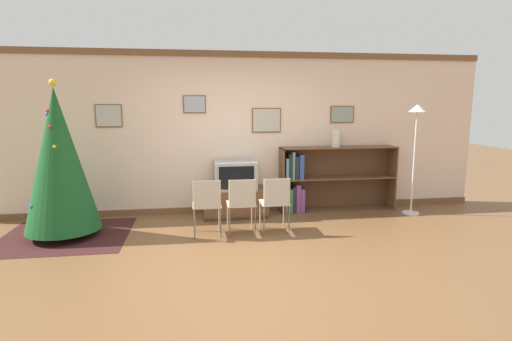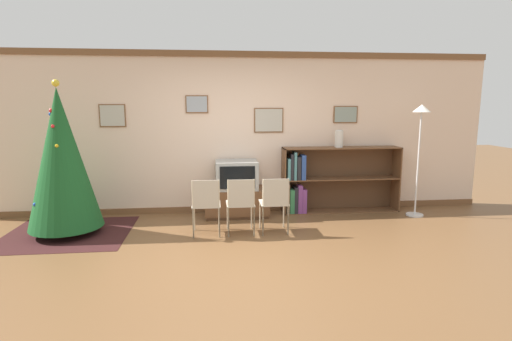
# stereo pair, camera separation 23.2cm
# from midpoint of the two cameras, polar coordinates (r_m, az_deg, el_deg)

# --- Properties ---
(ground_plane) EXTENTS (24.00, 24.00, 0.00)m
(ground_plane) POSITION_cam_midpoint_polar(r_m,az_deg,el_deg) (4.99, -2.66, -12.27)
(ground_plane) COLOR brown
(wall_back) EXTENTS (8.85, 0.11, 2.70)m
(wall_back) POSITION_cam_midpoint_polar(r_m,az_deg,el_deg) (6.80, -4.61, 5.32)
(wall_back) COLOR beige
(wall_back) RESTS_ON ground_plane
(area_rug) EXTENTS (1.74, 1.59, 0.01)m
(area_rug) POSITION_cam_midpoint_polar(r_m,az_deg,el_deg) (6.37, -26.54, -8.37)
(area_rug) COLOR #381919
(area_rug) RESTS_ON ground_plane
(christmas_tree) EXTENTS (1.01, 1.01, 2.17)m
(christmas_tree) POSITION_cam_midpoint_polar(r_m,az_deg,el_deg) (6.14, -27.29, 1.31)
(christmas_tree) COLOR maroon
(christmas_tree) RESTS_ON area_rug
(tv_console) EXTENTS (1.04, 0.55, 0.47)m
(tv_console) POSITION_cam_midpoint_polar(r_m,az_deg,el_deg) (6.64, -3.99, -4.55)
(tv_console) COLOR #4C311E
(tv_console) RESTS_ON ground_plane
(television) EXTENTS (0.68, 0.53, 0.46)m
(television) POSITION_cam_midpoint_polar(r_m,az_deg,el_deg) (6.54, -4.04, -0.63)
(television) COLOR #9E9E99
(television) RESTS_ON tv_console
(folding_chair_left) EXTENTS (0.40, 0.40, 0.82)m
(folding_chair_left) POSITION_cam_midpoint_polar(r_m,az_deg,el_deg) (5.63, -8.19, -4.73)
(folding_chair_left) COLOR #BCB29E
(folding_chair_left) RESTS_ON ground_plane
(folding_chair_center) EXTENTS (0.40, 0.40, 0.82)m
(folding_chair_center) POSITION_cam_midpoint_polar(r_m,az_deg,el_deg) (5.65, -3.24, -4.59)
(folding_chair_center) COLOR #BCB29E
(folding_chair_center) RESTS_ON ground_plane
(folding_chair_right) EXTENTS (0.40, 0.40, 0.82)m
(folding_chair_right) POSITION_cam_midpoint_polar(r_m,az_deg,el_deg) (5.71, 1.64, -4.42)
(folding_chair_right) COLOR #BCB29E
(folding_chair_right) RESTS_ON ground_plane
(bookshelf) EXTENTS (2.01, 0.36, 1.12)m
(bookshelf) POSITION_cam_midpoint_polar(r_m,az_deg,el_deg) (6.95, 8.03, -1.52)
(bookshelf) COLOR brown
(bookshelf) RESTS_ON ground_plane
(vase) EXTENTS (0.14, 0.14, 0.29)m
(vase) POSITION_cam_midpoint_polar(r_m,az_deg,el_deg) (6.94, 10.43, 4.57)
(vase) COLOR silver
(vase) RESTS_ON bookshelf
(standing_lamp) EXTENTS (0.28, 0.28, 1.84)m
(standing_lamp) POSITION_cam_midpoint_polar(r_m,az_deg,el_deg) (7.04, 21.02, 5.32)
(standing_lamp) COLOR silver
(standing_lamp) RESTS_ON ground_plane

